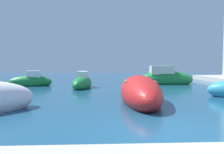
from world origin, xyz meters
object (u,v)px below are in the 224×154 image
moored_boat_6 (82,83)px  moored_boat_2 (140,92)px  moored_boat_0 (165,78)px  moored_boat_1 (31,81)px

moored_boat_6 → moored_boat_2: bearing=36.8°
moored_boat_0 → moored_boat_6: bearing=-156.9°
moored_boat_0 → moored_boat_6: moored_boat_0 is taller
moored_boat_0 → moored_boat_6: (-7.82, -2.82, -0.17)m
moored_boat_0 → moored_boat_1: size_ratio=1.35×
moored_boat_0 → moored_boat_2: bearing=-110.7°
moored_boat_1 → moored_boat_2: bearing=122.9°
moored_boat_0 → moored_boat_2: (-4.21, -9.49, -0.08)m
moored_boat_2 → moored_boat_6: bearing=30.9°
moored_boat_1 → moored_boat_2: (8.39, -8.38, 0.10)m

